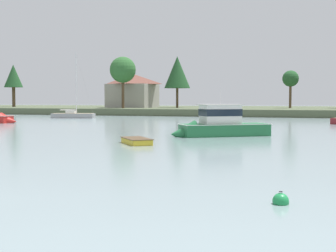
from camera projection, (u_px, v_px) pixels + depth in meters
The scene contains 10 objects.
far_shore_bank at pixel (271, 110), 109.55m from camera, with size 232.32×54.11×1.34m, color #4C563D.
cruiser_green at pixel (216, 128), 40.36m from camera, with size 8.53×7.04×5.23m.
sailboat_grey at pixel (73, 117), 80.57m from camera, with size 7.53×3.54×11.63m.
dinghy_yellow at pixel (137, 142), 33.20m from camera, with size 3.25×3.51×0.58m.
mooring_buoy_green at pixel (281, 201), 14.03m from camera, with size 0.49×0.49×0.54m.
shore_tree_far_right at pixel (123, 70), 99.33m from camera, with size 5.50×5.50×10.85m.
shore_tree_right_mid at pixel (291, 79), 102.16m from camera, with size 3.52×3.52×8.14m.
shore_tree_center_left at pixel (13, 76), 120.39m from camera, with size 4.71×4.71×10.76m.
shore_tree_center_right at pixel (177, 72), 106.24m from camera, with size 5.83×5.83×11.57m.
cottage_hillside at pixel (133, 90), 111.02m from camera, with size 10.57×10.56×7.91m.
Camera 1 is at (13.00, -11.03, 3.09)m, focal length 50.54 mm.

